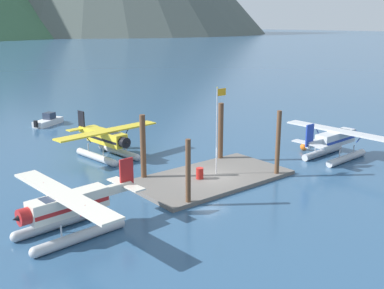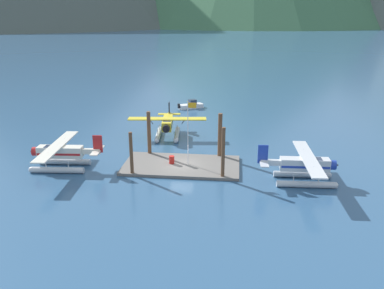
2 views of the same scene
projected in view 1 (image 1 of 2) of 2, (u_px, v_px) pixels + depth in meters
ground_plane at (210, 180)px, 36.44m from camera, size 1200.00×1200.00×0.00m
dock_platform at (210, 178)px, 36.40m from camera, size 12.67×6.80×0.30m
piling_near_left at (188, 173)px, 30.62m from camera, size 0.36×0.36×4.73m
piling_near_right at (278, 144)px, 36.41m from camera, size 0.37×0.37×5.48m
piling_far_left at (143, 148)px, 35.55m from camera, size 0.44×0.44×5.33m
piling_far_right at (221, 132)px, 40.63m from camera, size 0.48×0.48×5.32m
flagpole at (218, 121)px, 35.83m from camera, size 0.95×0.10×7.08m
fuel_drum at (200, 173)px, 35.62m from camera, size 0.62×0.62×0.88m
mooring_buoy at (304, 147)px, 44.65m from camera, size 0.71×0.71×0.71m
seaplane_silver_stbd_aft at (335, 142)px, 41.69m from camera, size 7.98×10.45×3.84m
seaplane_cream_port_aft at (69, 210)px, 26.63m from camera, size 7.97×10.47×3.84m
seaplane_yellow_bow_left at (107, 141)px, 41.95m from camera, size 10.49×7.96×3.84m
boat_white_open_north at (49, 121)px, 55.79m from camera, size 4.38×3.42×1.50m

